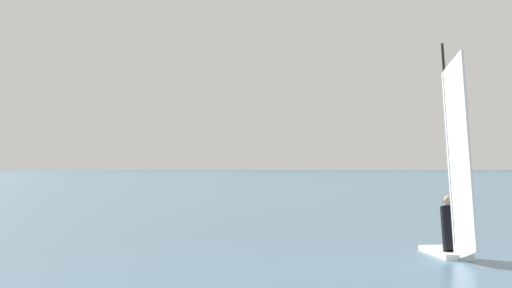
# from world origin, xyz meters

# --- Properties ---
(windsurfer) EXTENTS (0.81, 3.39, 4.61)m
(windsurfer) POSITION_xyz_m (-3.57, 1.62, 1.28)
(windsurfer) COLOR white
(windsurfer) RESTS_ON ground_plane
(distant_headland) EXTENTS (1026.17, 499.41, 51.62)m
(distant_headland) POSITION_xyz_m (-15.18, 1213.06, 25.81)
(distant_headland) COLOR #4C564C
(distant_headland) RESTS_ON ground_plane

